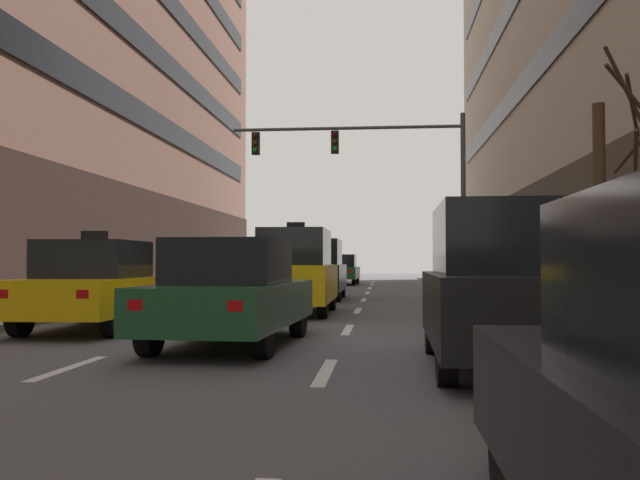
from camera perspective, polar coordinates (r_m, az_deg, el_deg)
The scene contains 26 objects.
ground_plane at distance 11.44m, azimuth -6.29°, elevation -8.42°, with size 120.00×120.00×0.00m, color #515156.
lane_stripe_l1_s3 at distance 9.11m, azimuth -20.28°, elevation -10.01°, with size 0.16×2.00×0.01m, color silver.
lane_stripe_l1_s4 at distance 13.76m, azimuth -11.15°, elevation -7.25°, with size 0.16×2.00×0.01m, color silver.
lane_stripe_l1_s5 at distance 18.59m, azimuth -6.73°, elevation -5.83°, with size 0.16×2.00×0.01m, color silver.
lane_stripe_l1_s6 at distance 23.49m, azimuth -4.16°, elevation -4.99°, with size 0.16×2.00×0.01m, color silver.
lane_stripe_l1_s7 at distance 28.43m, azimuth -2.48°, elevation -4.43°, with size 0.16×2.00×0.01m, color silver.
lane_stripe_l1_s8 at distance 33.39m, azimuth -1.30°, elevation -4.03°, with size 0.16×2.00×0.01m, color silver.
lane_stripe_l1_s9 at distance 38.35m, azimuth -0.43°, elevation -3.74°, with size 0.16×2.00×0.01m, color silver.
lane_stripe_l1_s10 at distance 43.33m, azimuth 0.25°, elevation -3.51°, with size 0.16×2.00×0.01m, color silver.
lane_stripe_l2_s3 at distance 8.27m, azimuth 0.46°, elevation -10.98°, with size 0.16×2.00×0.01m, color silver.
lane_stripe_l2_s4 at distance 13.22m, azimuth 2.34°, elevation -7.51°, with size 0.16×2.00×0.01m, color silver.
lane_stripe_l2_s5 at distance 18.19m, azimuth 3.19°, elevation -5.93°, with size 0.16×2.00×0.01m, color silver.
lane_stripe_l2_s6 at distance 23.18m, azimuth 3.67°, elevation -5.03°, with size 0.16×2.00×0.01m, color silver.
lane_stripe_l2_s7 at distance 28.17m, azimuth 3.98°, elevation -4.45°, with size 0.16×2.00×0.01m, color silver.
lane_stripe_l2_s8 at distance 33.17m, azimuth 4.19°, elevation -4.04°, with size 0.16×2.00×0.01m, color silver.
lane_stripe_l2_s9 at distance 38.16m, azimuth 4.35°, elevation -3.74°, with size 0.16×2.00×0.01m, color silver.
lane_stripe_l2_s10 at distance 43.16m, azimuth 4.47°, elevation -3.51°, with size 0.16×2.00×0.01m, color silver.
car_driving_0 at distance 36.25m, azimuth -3.45°, elevation -2.64°, with size 1.81×4.20×1.56m.
taxi_driving_1 at distance 17.09m, azimuth -2.05°, elevation -2.67°, with size 1.85×4.39×2.30m.
car_driving_2 at distance 38.07m, azimuth 1.78°, elevation -2.51°, with size 1.96×4.51×1.68m.
taxi_driving_3 at distance 13.88m, azimuth -18.18°, elevation -3.66°, with size 2.02×4.62×1.90m.
car_driving_4 at distance 10.75m, azimuth -7.43°, elevation -4.45°, with size 2.07×4.53×1.67m.
car_driving_5 at distance 23.45m, azimuth -0.22°, elevation -2.49°, with size 1.80×4.28×2.07m.
car_parked_1 at distance 8.73m, azimuth 14.90°, elevation -3.82°, with size 1.81×4.20×2.02m.
traffic_signal_0 at distance 25.34m, azimuth 5.27°, elevation 6.24°, with size 8.64×0.35×6.61m.
street_tree_0 at distance 13.29m, azimuth 22.85°, elevation 3.27°, with size 1.36×2.22×4.87m.
Camera 1 is at (2.30, -11.13, 1.33)m, focal length 38.15 mm.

